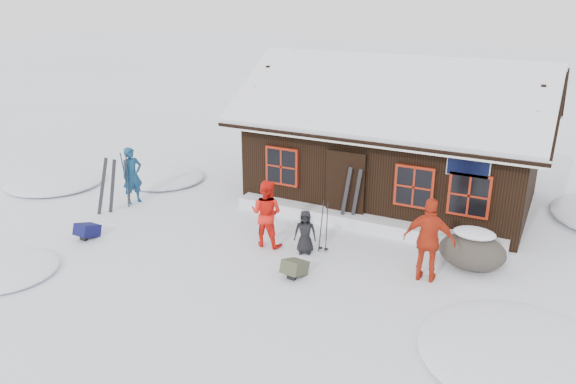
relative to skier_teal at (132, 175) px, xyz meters
name	(u,v)px	position (x,y,z in m)	size (l,w,h in m)	color
ground	(276,248)	(5.43, -0.89, -0.87)	(120.00, 120.00, 0.00)	white
mountain_hut	(395,149)	(6.93, 4.09, 0.70)	(8.90, 6.09, 4.42)	black
snow_drift	(362,222)	(6.93, 1.36, -0.70)	(7.60, 0.60, 0.35)	white
snow_mounds	(363,234)	(7.08, 0.98, -0.87)	(20.60, 13.20, 0.48)	white
skier_teal	(132,175)	(0.00, 0.00, 0.00)	(0.64, 0.42, 1.75)	navy
skier_orange_left	(266,213)	(5.11, -0.80, 0.00)	(0.85, 0.67, 1.76)	red
skier_orange_right	(429,240)	(9.22, -0.76, 0.11)	(1.15, 0.48, 1.96)	red
skier_crouched	(305,232)	(6.19, -0.77, -0.31)	(0.55, 0.36, 1.12)	black
boulder	(472,250)	(10.03, 0.28, -0.42)	(1.54, 1.16, 0.90)	#474139
ski_pair_left	(107,187)	(-0.03, -1.01, -0.05)	(0.66, 0.38, 1.74)	black
ski_pair_mid	(126,180)	(-0.07, -0.19, -0.11)	(0.49, 0.36, 1.62)	black
ski_pair_right	(351,198)	(6.57, 1.31, -0.05)	(0.60, 0.21, 1.75)	black
ski_poles	(324,227)	(6.57, -0.49, -0.21)	(0.25, 0.12, 1.40)	black
backpack_blue	(88,233)	(0.69, -2.59, -0.72)	(0.43, 0.57, 0.31)	#0F1143
backpack_olive	(295,270)	(6.50, -1.98, -0.72)	(0.44, 0.58, 0.31)	#424430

